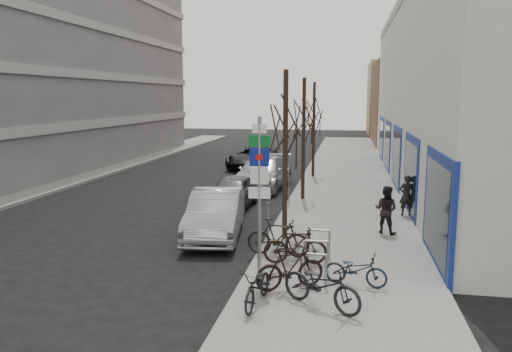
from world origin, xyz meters
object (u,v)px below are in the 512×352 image
at_px(tree_near, 286,115).
at_px(bike_mid_inner, 278,237).
at_px(bike_near_left, 258,283).
at_px(parked_car_back, 263,173).
at_px(lane_car, 253,157).
at_px(parked_car_front, 215,214).
at_px(pedestrian_far, 386,209).
at_px(bike_mid_curb, 356,267).
at_px(bike_rack, 316,252).
at_px(parked_car_mid, 233,192).
at_px(highway_sign_pole, 260,187).
at_px(bike_far_inner, 295,245).
at_px(tree_far, 314,107).
at_px(pedestrian_near, 406,195).
at_px(bike_near_right, 290,268).
at_px(meter_front, 268,218).
at_px(bike_far_curb, 322,281).
at_px(tree_mid, 304,110).
at_px(meter_back, 301,169).
at_px(meter_mid, 289,187).

height_order(tree_near, bike_mid_inner, tree_near).
relative_size(bike_near_left, parked_car_back, 0.29).
bearing_deg(bike_near_left, lane_car, 108.42).
xyz_separation_m(parked_car_front, pedestrian_far, (5.62, 0.93, 0.19)).
height_order(bike_mid_curb, parked_car_front, parked_car_front).
relative_size(bike_rack, parked_car_mid, 0.56).
bearing_deg(bike_mid_curb, highway_sign_pole, 96.86).
distance_m(bike_mid_curb, pedestrian_far, 5.10).
distance_m(bike_far_inner, pedestrian_far, 4.54).
relative_size(tree_near, bike_mid_inner, 2.97).
xyz_separation_m(tree_far, parked_car_back, (-2.32, -3.64, -3.29)).
relative_size(parked_car_back, pedestrian_near, 3.55).
distance_m(highway_sign_pole, bike_mid_inner, 2.42).
height_order(highway_sign_pole, lane_car, highway_sign_pole).
bearing_deg(tree_far, bike_near_right, -87.77).
relative_size(meter_front, bike_far_curb, 0.65).
relative_size(parked_car_back, lane_car, 1.07).
xyz_separation_m(tree_mid, pedestrian_far, (3.24, -5.28, -3.14)).
xyz_separation_m(meter_back, bike_mid_curb, (2.66, -14.26, -0.30)).
xyz_separation_m(meter_mid, bike_far_curb, (1.92, -10.22, -0.17)).
distance_m(bike_rack, pedestrian_near, 7.49).
distance_m(bike_rack, meter_back, 13.50).
distance_m(tree_near, parked_car_back, 10.19).
distance_m(tree_mid, meter_mid, 3.55).
bearing_deg(tree_mid, pedestrian_far, -58.41).
distance_m(tree_mid, bike_mid_curb, 11.06).
bearing_deg(pedestrian_near, tree_far, -78.41).
distance_m(bike_near_right, parked_car_mid, 9.60).
bearing_deg(bike_near_left, tree_mid, 97.71).
bearing_deg(tree_near, bike_near_left, -89.04).
bearing_deg(bike_near_right, meter_back, -25.56).
bearing_deg(meter_mid, parked_car_front, -112.26).
height_order(tree_near, meter_front, tree_near).
relative_size(meter_mid, pedestrian_far, 0.78).
bearing_deg(parked_car_back, parked_car_mid, -91.58).
bearing_deg(meter_back, tree_far, 79.80).
xyz_separation_m(tree_mid, bike_mid_curb, (2.21, -10.26, -3.49)).
bearing_deg(meter_front, bike_near_right, -73.48).
distance_m(parked_car_front, parked_car_back, 9.07).
xyz_separation_m(parked_car_mid, pedestrian_near, (7.00, -0.70, 0.25)).
xyz_separation_m(bike_far_curb, parked_car_mid, (-4.27, 9.88, -0.06)).
bearing_deg(highway_sign_pole, lane_car, 101.33).
xyz_separation_m(meter_back, bike_mid_inner, (0.50, -12.35, -0.20)).
height_order(bike_far_inner, pedestrian_far, pedestrian_far).
relative_size(highway_sign_pole, meter_front, 3.31).
bearing_deg(highway_sign_pole, pedestrian_far, 53.96).
relative_size(tree_near, parked_car_front, 1.17).
bearing_deg(bike_mid_inner, tree_mid, 6.20).
xyz_separation_m(tree_mid, bike_far_inner, (0.60, -8.96, -3.42)).
bearing_deg(bike_far_inner, bike_near_right, 174.25).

